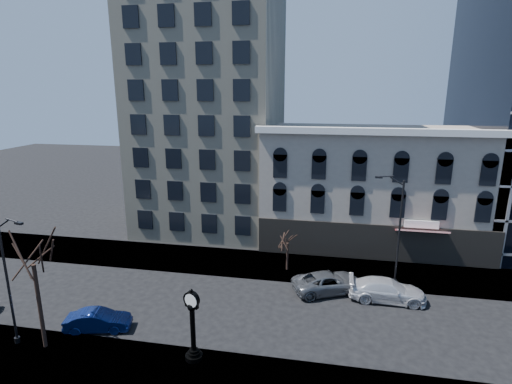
# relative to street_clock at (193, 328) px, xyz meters

# --- Properties ---
(ground) EXTENTS (160.00, 160.00, 0.00)m
(ground) POSITION_rel_street_clock_xyz_m (-0.10, 6.00, -2.20)
(ground) COLOR black
(ground) RESTS_ON ground
(sidewalk_far) EXTENTS (160.00, 6.00, 0.12)m
(sidewalk_far) POSITION_rel_street_clock_xyz_m (-0.10, 14.00, -2.14)
(sidewalk_far) COLOR gray
(sidewalk_far) RESTS_ON ground
(sidewalk_near) EXTENTS (160.00, 6.00, 0.12)m
(sidewalk_near) POSITION_rel_street_clock_xyz_m (-0.10, -2.00, -2.14)
(sidewalk_near) COLOR gray
(sidewalk_near) RESTS_ON ground
(cream_tower) EXTENTS (15.90, 15.40, 42.50)m
(cream_tower) POSITION_rel_street_clock_xyz_m (-6.21, 24.88, 17.12)
(cream_tower) COLOR beige
(cream_tower) RESTS_ON ground
(victorian_row) EXTENTS (22.60, 11.19, 12.50)m
(victorian_row) POSITION_rel_street_clock_xyz_m (11.90, 21.89, 3.80)
(victorian_row) COLOR #A19485
(victorian_row) RESTS_ON ground
(street_clock) EXTENTS (1.04, 1.04, 4.60)m
(street_clock) POSITION_rel_street_clock_xyz_m (0.00, 0.00, 0.00)
(street_clock) COLOR black
(street_clock) RESTS_ON sidewalk_near
(street_lamp_near) EXTENTS (2.20, 0.75, 8.61)m
(street_lamp_near) POSITION_rel_street_clock_xyz_m (-10.97, -0.72, 4.42)
(street_lamp_near) COLOR black
(street_lamp_near) RESTS_ON sidewalk_near
(street_lamp_far) EXTENTS (2.42, 0.37, 9.33)m
(street_lamp_far) POSITION_rel_street_clock_xyz_m (12.51, 12.13, 4.96)
(street_lamp_far) COLOR black
(street_lamp_far) RESTS_ON sidewalk_far
(bare_tree_near) EXTENTS (5.20, 5.20, 8.92)m
(bare_tree_near) POSITION_rel_street_clock_xyz_m (-9.58, -0.57, 4.67)
(bare_tree_near) COLOR #302018
(bare_tree_near) RESTS_ON sidewalk_near
(bare_tree_far) EXTENTS (2.37, 2.37, 4.07)m
(bare_tree_far) POSITION_rel_street_clock_xyz_m (4.13, 13.21, 0.99)
(bare_tree_far) COLOR #302018
(bare_tree_far) RESTS_ON sidewalk_far
(car_near_b) EXTENTS (4.50, 2.51, 1.40)m
(car_near_b) POSITION_rel_street_clock_xyz_m (-7.38, 1.82, -1.50)
(car_near_b) COLOR #0C194C
(car_near_b) RESTS_ON ground
(car_far_a) EXTENTS (6.33, 4.78, 1.60)m
(car_far_a) POSITION_rel_street_clock_xyz_m (7.79, 10.03, -1.40)
(car_far_a) COLOR #595B60
(car_far_a) RESTS_ON ground
(car_far_b) EXTENTS (5.81, 2.42, 1.68)m
(car_far_b) POSITION_rel_street_clock_xyz_m (12.23, 9.50, -1.36)
(car_far_b) COLOR silver
(car_far_b) RESTS_ON ground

